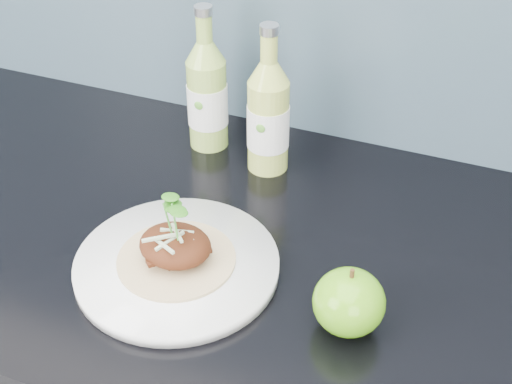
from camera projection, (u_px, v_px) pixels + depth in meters
dinner_plate at (177, 265)px, 0.87m from camera, size 0.25×0.25×0.02m
pork_taco at (175, 243)px, 0.85m from camera, size 0.14×0.14×0.10m
green_apple at (349, 302)px, 0.78m from camera, size 0.10×0.10×0.09m
cider_bottle_left at (207, 95)px, 1.05m from camera, size 0.07×0.07×0.22m
cider_bottle_right at (268, 117)px, 1.00m from camera, size 0.07×0.07×0.22m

